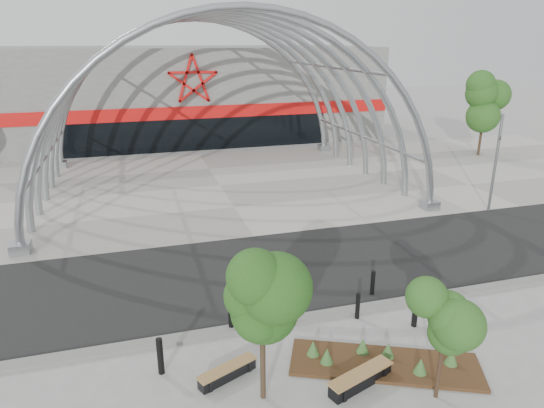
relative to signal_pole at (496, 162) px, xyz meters
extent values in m
plane|color=gray|center=(-12.90, -6.93, -2.69)|extent=(140.00, 140.00, 0.00)
cube|color=black|center=(-12.90, -3.43, -2.68)|extent=(140.00, 7.00, 0.02)
cube|color=gray|center=(-12.90, 8.57, -2.67)|extent=(60.00, 17.00, 0.04)
cube|color=slate|center=(-12.90, -7.18, -2.63)|extent=(60.00, 0.50, 0.12)
cube|color=slate|center=(-12.90, 26.57, 1.31)|extent=(34.00, 15.00, 8.00)
cube|color=black|center=(-12.90, 19.12, -1.39)|extent=(22.00, 0.25, 2.60)
cube|color=red|center=(-12.90, 19.12, 0.41)|extent=(34.00, 0.30, 1.00)
torus|color=#909599|center=(-12.90, 1.07, -2.69)|extent=(20.36, 0.36, 20.36)
torus|color=#909599|center=(-12.90, 3.57, -2.69)|extent=(20.36, 0.36, 20.36)
torus|color=#909599|center=(-12.90, 6.07, -2.69)|extent=(20.36, 0.36, 20.36)
torus|color=#909599|center=(-12.90, 8.57, -2.69)|extent=(20.36, 0.36, 20.36)
torus|color=#909599|center=(-12.90, 11.07, -2.69)|extent=(20.36, 0.36, 20.36)
torus|color=#909599|center=(-12.90, 13.57, -2.69)|extent=(20.36, 0.36, 20.36)
torus|color=#909599|center=(-12.90, 16.07, -2.69)|extent=(20.36, 0.36, 20.36)
cylinder|color=#909599|center=(-3.24, 8.57, -0.10)|extent=(0.20, 15.00, 0.20)
cylinder|color=#909599|center=(-5.83, 8.57, 4.38)|extent=(0.20, 15.00, 0.20)
cylinder|color=#909599|center=(-12.90, 8.57, 7.31)|extent=(0.20, 15.00, 0.20)
cylinder|color=#909599|center=(-19.97, 8.57, 4.38)|extent=(0.20, 15.00, 0.20)
cylinder|color=#909599|center=(-22.56, 8.57, -0.10)|extent=(0.20, 15.00, 0.20)
cube|color=#909599|center=(-22.90, 1.07, -2.44)|extent=(0.80, 0.80, 0.50)
cube|color=#909599|center=(-22.90, 16.07, -2.44)|extent=(0.80, 0.80, 0.50)
cube|color=#909599|center=(-2.90, 1.07, -2.44)|extent=(0.80, 0.80, 0.50)
cube|color=#909599|center=(-2.90, 16.07, -2.44)|extent=(0.80, 0.80, 0.50)
cube|color=#362514|center=(-11.68, -10.03, -2.64)|extent=(5.46, 3.64, 0.10)
cone|color=#416F33|center=(-13.24, -9.55, -2.36)|extent=(0.36, 0.36, 0.46)
cone|color=#416F33|center=(-11.46, -9.79, -2.36)|extent=(0.36, 0.36, 0.46)
cone|color=#416F33|center=(-10.98, -10.68, -2.36)|extent=(0.36, 0.36, 0.46)
cone|color=#416F33|center=(-12.07, -9.41, -2.36)|extent=(0.36, 0.36, 0.46)
cone|color=#416F33|center=(-9.94, -10.59, -2.36)|extent=(0.36, 0.36, 0.46)
cone|color=#416F33|center=(-13.48, -9.10, -2.36)|extent=(0.36, 0.36, 0.46)
cylinder|color=slate|center=(0.00, 0.00, -0.12)|extent=(0.14, 0.14, 5.15)
imported|color=black|center=(0.00, 0.00, 1.02)|extent=(0.18, 0.73, 0.14)
cylinder|color=black|center=(-15.30, -10.28, -1.59)|extent=(0.14, 0.14, 2.21)
ellipsoid|color=#173E10|center=(-15.30, -10.28, 0.43)|extent=(1.90, 1.90, 2.41)
cylinder|color=black|center=(-11.03, -11.51, -1.87)|extent=(0.11, 0.11, 1.64)
ellipsoid|color=#274C1C|center=(-11.03, -11.51, -0.38)|extent=(1.35, 1.35, 1.79)
cube|color=black|center=(-16.03, -9.30, -2.55)|extent=(1.69, 0.97, 0.29)
cube|color=black|center=(-16.61, -9.55, -2.52)|extent=(0.24, 0.38, 0.34)
cube|color=black|center=(-15.44, -9.04, -2.52)|extent=(0.24, 0.38, 0.34)
cube|color=olive|center=(-16.03, -9.30, -2.35)|extent=(1.75, 1.04, 0.05)
cube|color=black|center=(-12.71, -10.58, -2.52)|extent=(1.99, 1.01, 0.34)
cube|color=black|center=(-13.41, -10.83, -2.49)|extent=(0.26, 0.45, 0.40)
cube|color=black|center=(-12.01, -10.34, -2.49)|extent=(0.26, 0.45, 0.40)
cube|color=olive|center=(-12.71, -10.58, -2.30)|extent=(2.06, 1.10, 0.06)
cylinder|color=black|center=(-17.73, -8.57, -2.15)|extent=(0.17, 0.17, 1.09)
cylinder|color=black|center=(-15.45, -7.06, -2.18)|extent=(0.16, 0.16, 1.03)
cylinder|color=black|center=(-11.34, -7.57, -2.24)|extent=(0.15, 0.15, 0.91)
cylinder|color=black|center=(-10.14, -6.31, -2.23)|extent=(0.15, 0.15, 0.93)
cylinder|color=black|center=(-9.80, -8.50, -2.14)|extent=(0.18, 0.18, 1.10)
cylinder|color=black|center=(8.10, 11.07, -1.18)|extent=(0.20, 0.20, 3.03)
ellipsoid|color=#204917|center=(8.10, 11.07, 1.57)|extent=(2.70, 2.70, 3.30)
camera|label=1|loc=(-17.94, -20.08, 6.04)|focal=32.00mm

